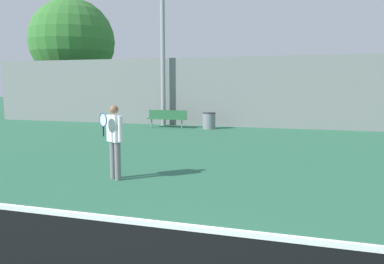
{
  "coord_description": "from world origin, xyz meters",
  "views": [
    {
      "loc": [
        1.12,
        -2.92,
        2.16
      ],
      "look_at": [
        -1.47,
        5.79,
        1.0
      ],
      "focal_mm": 35.0,
      "sensor_mm": 36.0,
      "label": 1
    }
  ],
  "objects_px": {
    "light_pole_near_left": "(163,26)",
    "tennis_player": "(114,138)",
    "tree_green_broad": "(72,42)",
    "bench_courtside_near": "(167,117)",
    "trash_bin": "(209,121)"
  },
  "relations": [
    {
      "from": "tennis_player",
      "to": "light_pole_near_left",
      "type": "distance_m",
      "value": 12.07
    },
    {
      "from": "light_pole_near_left",
      "to": "trash_bin",
      "type": "bearing_deg",
      "value": -16.61
    },
    {
      "from": "tennis_player",
      "to": "trash_bin",
      "type": "bearing_deg",
      "value": 122.26
    },
    {
      "from": "tennis_player",
      "to": "bench_courtside_near",
      "type": "bearing_deg",
      "value": 134.27
    },
    {
      "from": "light_pole_near_left",
      "to": "tennis_player",
      "type": "bearing_deg",
      "value": -74.7
    },
    {
      "from": "light_pole_near_left",
      "to": "trash_bin",
      "type": "distance_m",
      "value": 5.51
    },
    {
      "from": "tennis_player",
      "to": "bench_courtside_near",
      "type": "height_order",
      "value": "tennis_player"
    },
    {
      "from": "tennis_player",
      "to": "tree_green_broad",
      "type": "height_order",
      "value": "tree_green_broad"
    },
    {
      "from": "bench_courtside_near",
      "to": "trash_bin",
      "type": "height_order",
      "value": "bench_courtside_near"
    },
    {
      "from": "bench_courtside_near",
      "to": "trash_bin",
      "type": "xyz_separation_m",
      "value": [
        2.15,
        0.07,
        -0.14
      ]
    },
    {
      "from": "trash_bin",
      "to": "tree_green_broad",
      "type": "distance_m",
      "value": 12.26
    },
    {
      "from": "bench_courtside_near",
      "to": "tree_green_broad",
      "type": "xyz_separation_m",
      "value": [
        -8.33,
        4.5,
        4.43
      ]
    },
    {
      "from": "tennis_player",
      "to": "tree_green_broad",
      "type": "distance_m",
      "value": 18.55
    },
    {
      "from": "bench_courtside_near",
      "to": "light_pole_near_left",
      "type": "distance_m",
      "value": 4.72
    },
    {
      "from": "light_pole_near_left",
      "to": "trash_bin",
      "type": "relative_size",
      "value": 10.63
    }
  ]
}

